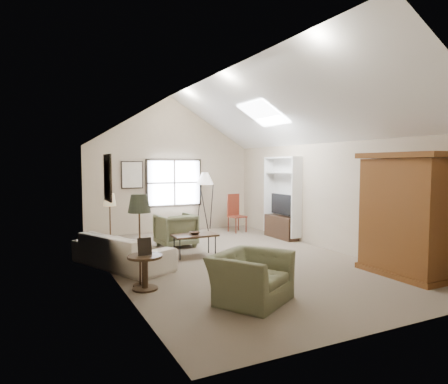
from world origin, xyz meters
name	(u,v)px	position (x,y,z in m)	size (l,w,h in m)	color
room_shell	(233,105)	(0.00, 0.00, 3.21)	(5.01, 8.01, 4.00)	#6C5E4D
window	(174,183)	(0.10, 3.96, 1.45)	(1.72, 0.08, 1.42)	black
skylight	(264,113)	(1.30, 0.90, 3.22)	(0.80, 1.20, 0.52)	white
wall_art	(121,176)	(-1.88, 1.94, 1.73)	(1.97, 3.71, 0.88)	black
armoire	(403,215)	(2.18, -2.40, 1.10)	(0.60, 1.50, 2.20)	brown
tv_alcove	(282,196)	(2.34, 1.60, 1.15)	(0.32, 1.30, 2.10)	white
media_console	(281,227)	(2.32, 1.60, 0.30)	(0.34, 1.18, 0.60)	#382316
tv_panel	(281,204)	(2.32, 1.60, 0.92)	(0.05, 0.90, 0.55)	black
sofa	(122,250)	(-2.20, 0.44, 0.32)	(2.21, 0.87, 0.65)	beige
armchair_near	(251,278)	(-0.94, -2.38, 0.35)	(1.09, 0.95, 0.71)	#616547
armchair_far	(176,230)	(-0.62, 1.81, 0.40)	(0.85, 0.88, 0.80)	#616848
coffee_table	(195,245)	(-0.60, 0.62, 0.24)	(0.95, 0.53, 0.48)	#382216
bowl	(195,233)	(-0.60, 0.62, 0.51)	(0.23, 0.23, 0.06)	#382417
side_table	(145,272)	(-2.17, -1.16, 0.28)	(0.55, 0.55, 0.55)	#3D2B18
side_chair	(237,213)	(1.71, 2.99, 0.56)	(0.44, 0.44, 1.12)	maroon
tripod_lamp	(205,201)	(0.97, 3.67, 0.89)	(0.52, 0.52, 1.78)	white
dark_lamp	(140,240)	(-2.20, -0.96, 0.77)	(0.37, 0.37, 1.54)	#24291D
tan_lamp	(110,223)	(-2.20, 1.64, 0.69)	(0.28, 0.28, 1.39)	tan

